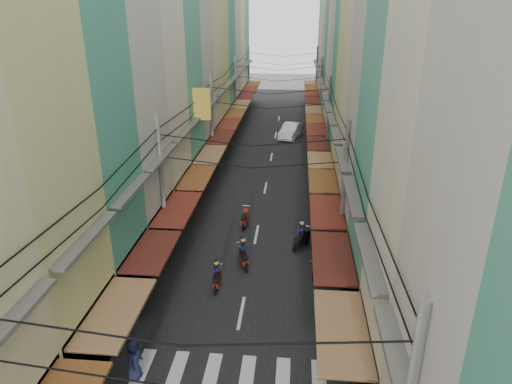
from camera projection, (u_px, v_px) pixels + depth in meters
The scene contains 14 objects.
ground at pixel (246, 289), 23.31m from camera, with size 160.00×160.00×0.00m, color slate.
road at pixel (270, 164), 41.74m from camera, with size 10.00×80.00×0.02m, color black.
sidewalk_left at pixel (200, 161), 42.28m from camera, with size 3.00×80.00×0.06m, color gray.
sidewalk_right at pixel (342, 166), 41.19m from camera, with size 3.00×80.00×0.06m, color gray.
crosswalk at pixel (229, 376), 17.77m from camera, with size 7.55×2.40×0.01m.
building_row_left at pixel (168, 56), 35.54m from camera, with size 7.80×67.67×23.70m.
building_row_right at pixel (374, 63), 34.24m from camera, with size 7.80×68.98×22.59m.
utility_poles at pixel (267, 103), 34.66m from camera, with size 10.20×66.13×8.20m.
white_car at pixel (290, 138), 50.09m from camera, with size 5.47×2.14×1.93m, color silver.
bicycle at pixel (374, 294), 22.87m from camera, with size 0.58×1.54×1.06m, color black.
moving_scooters at pixel (266, 251), 25.84m from camera, with size 5.70×8.90×1.86m.
parked_scooters at pixel (348, 340), 19.04m from camera, with size 12.91×15.06×1.02m.
pedestrians at pixel (178, 249), 25.07m from camera, with size 13.40×16.80×2.21m.
traffic_sign at pixel (362, 307), 18.20m from camera, with size 0.10×0.68×3.11m.
Camera 1 is at (2.30, -19.57, 13.42)m, focal length 32.00 mm.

